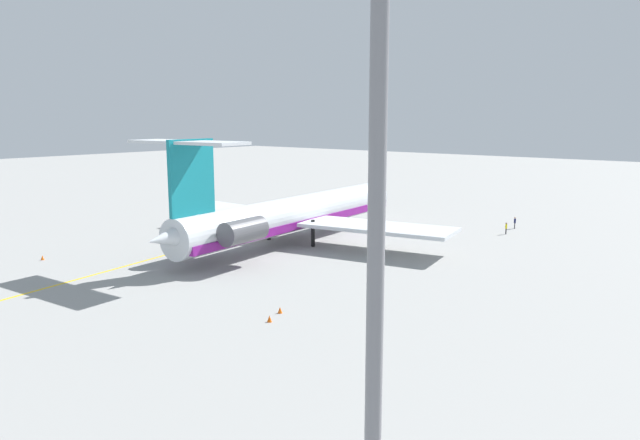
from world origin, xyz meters
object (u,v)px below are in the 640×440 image
(main_jetliner, at_px, (290,214))
(ground_crew_near_tail, at_px, (515,221))
(ground_crew_portside, at_px, (321,203))
(safety_cone_wingtip, at_px, (42,258))
(ground_crew_near_nose, at_px, (506,227))
(safety_cone_nose, at_px, (269,319))
(safety_cone_tail, at_px, (280,310))
(light_mast, at_px, (377,179))

(main_jetliner, relative_size, ground_crew_near_tail, 27.58)
(ground_crew_portside, relative_size, safety_cone_wingtip, 3.03)
(ground_crew_near_nose, xyz_separation_m, safety_cone_wingtip, (48.70, -35.83, -0.79))
(safety_cone_nose, height_order, safety_cone_tail, same)
(safety_cone_nose, distance_m, safety_cone_wingtip, 35.08)
(ground_crew_near_nose, xyz_separation_m, light_mast, (61.24, 18.64, 12.91))
(ground_crew_near_nose, bearing_deg, safety_cone_wingtip, -121.80)
(safety_cone_nose, bearing_deg, ground_crew_near_nose, 179.07)
(ground_crew_near_nose, relative_size, safety_cone_tail, 3.07)
(light_mast, bearing_deg, safety_cone_wingtip, -102.96)
(safety_cone_wingtip, height_order, safety_cone_tail, same)
(ground_crew_near_nose, bearing_deg, safety_cone_nose, -86.40)
(main_jetliner, relative_size, ground_crew_portside, 29.06)
(ground_crew_near_tail, height_order, safety_cone_nose, ground_crew_near_tail)
(safety_cone_nose, bearing_deg, ground_crew_near_tail, 179.88)
(safety_cone_nose, relative_size, light_mast, 0.02)
(safety_cone_wingtip, relative_size, light_mast, 0.02)
(ground_crew_near_nose, distance_m, light_mast, 65.30)
(ground_crew_near_tail, xyz_separation_m, ground_crew_portside, (2.93, -34.71, -0.06))
(ground_crew_near_tail, distance_m, safety_cone_tail, 50.16)
(ground_crew_near_nose, height_order, light_mast, light_mast)
(ground_crew_near_tail, relative_size, light_mast, 0.07)
(main_jetliner, distance_m, ground_crew_near_tail, 34.45)
(ground_crew_near_tail, height_order, safety_cone_tail, ground_crew_near_tail)
(safety_cone_wingtip, xyz_separation_m, light_mast, (12.54, 54.47, 13.70))
(safety_cone_tail, bearing_deg, ground_crew_near_nose, 177.98)
(ground_crew_near_nose, height_order, safety_cone_nose, ground_crew_near_nose)
(ground_crew_portside, relative_size, safety_cone_tail, 3.03)
(ground_crew_near_nose, distance_m, safety_cone_nose, 47.28)
(ground_crew_near_tail, relative_size, safety_cone_nose, 3.19)
(ground_crew_near_nose, distance_m, ground_crew_near_tail, 5.04)
(ground_crew_portside, distance_m, safety_cone_tail, 58.06)
(ground_crew_near_nose, xyz_separation_m, safety_cone_tail, (45.14, -1.59, -0.79))
(ground_crew_near_nose, xyz_separation_m, ground_crew_portside, (-2.07, -35.38, -0.01))
(safety_cone_wingtip, height_order, light_mast, light_mast)
(main_jetliner, distance_m, ground_crew_portside, 30.13)
(ground_crew_portside, distance_m, safety_cone_wingtip, 50.78)
(main_jetliner, height_order, safety_cone_wingtip, main_jetliner)
(light_mast, bearing_deg, safety_cone_nose, -125.74)
(ground_crew_near_nose, relative_size, safety_cone_nose, 3.07)
(ground_crew_near_nose, distance_m, safety_cone_wingtip, 60.46)
(ground_crew_near_tail, distance_m, light_mast, 70.18)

